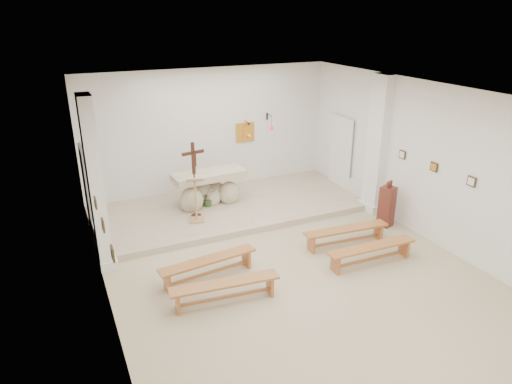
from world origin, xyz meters
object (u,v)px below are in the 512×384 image
altar (209,191)px  bench_right_second (371,250)px  lectern (196,199)px  crucifix_stand (194,175)px  bench_left_front (208,264)px  bench_left_second (225,287)px  bench_right_front (346,232)px  donation_pedestal (387,206)px

altar → bench_right_second: 4.57m
lectern → crucifix_stand: size_ratio=0.62×
lectern → bench_left_front: (-0.49, -2.29, -0.41)m
bench_left_second → bench_right_second: bearing=6.1°
crucifix_stand → bench_right_second: 4.44m
bench_right_front → bench_left_second: (-3.22, -0.89, 0.00)m
lectern → donation_pedestal: size_ratio=1.01×
lectern → bench_left_front: lectern is taller
lectern → bench_left_front: bearing=-86.6°
lectern → crucifix_stand: bearing=90.0°
crucifix_stand → lectern: bearing=-116.5°
bench_left_front → bench_right_front: bearing=-6.8°
lectern → donation_pedestal: (4.20, -1.84, -0.22)m
donation_pedestal → bench_left_front: donation_pedestal is taller
donation_pedestal → bench_left_second: donation_pedestal is taller
crucifix_stand → donation_pedestal: (4.13, -2.11, -0.74)m
altar → donation_pedestal: bearing=-40.5°
bench_left_front → donation_pedestal: bearing=-1.4°
bench_left_front → crucifix_stand: bearing=70.7°
altar → crucifix_stand: bearing=-135.2°
altar → donation_pedestal: donation_pedestal is taller
crucifix_stand → bench_right_front: 3.79m
donation_pedestal → crucifix_stand: bearing=134.6°
bench_left_front → bench_right_front: same height
bench_right_second → donation_pedestal: bearing=43.7°
donation_pedestal → bench_left_second: size_ratio=0.57×
lectern → bench_left_second: (-0.49, -3.18, -0.41)m
crucifix_stand → bench_left_second: (-0.57, -3.44, -0.93)m
donation_pedestal → bench_left_second: (-4.69, -1.33, -0.19)m
bench_right_front → bench_left_second: 3.34m
lectern → bench_right_front: lectern is taller
crucifix_stand → bench_right_front: size_ratio=0.95×
donation_pedestal → bench_right_second: (-1.47, -1.33, -0.19)m
bench_right_front → bench_right_second: 0.89m
crucifix_stand → bench_left_second: 3.61m
altar → bench_left_second: 4.21m
altar → bench_right_front: (2.10, -3.16, -0.21)m
bench_left_front → bench_right_front: size_ratio=1.00×
lectern → bench_right_second: (2.72, -3.18, -0.41)m
altar → crucifix_stand: 1.09m
bench_left_second → bench_right_second: (3.22, 0.00, 0.00)m
crucifix_stand → bench_right_second: (2.65, -3.44, -0.93)m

